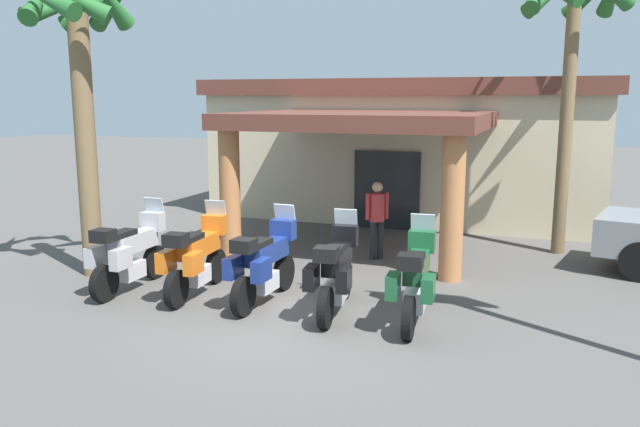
% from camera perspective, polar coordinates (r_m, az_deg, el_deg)
% --- Properties ---
extents(ground_plane, '(80.00, 80.00, 0.00)m').
position_cam_1_polar(ground_plane, '(10.62, -2.16, -9.01)').
color(ground_plane, '#514F4C').
extents(motel_building, '(11.65, 10.93, 4.02)m').
position_cam_1_polar(motel_building, '(19.62, 7.92, 6.03)').
color(motel_building, beige).
rests_on(motel_building, ground_plane).
extents(motorcycle_silver, '(0.71, 2.21, 1.61)m').
position_cam_1_polar(motorcycle_silver, '(12.24, -16.74, -3.41)').
color(motorcycle_silver, black).
rests_on(motorcycle_silver, ground_plane).
extents(motorcycle_orange, '(0.71, 2.21, 1.61)m').
position_cam_1_polar(motorcycle_orange, '(11.63, -11.06, -3.88)').
color(motorcycle_orange, black).
rests_on(motorcycle_orange, ground_plane).
extents(motorcycle_blue, '(0.73, 2.21, 1.61)m').
position_cam_1_polar(motorcycle_blue, '(11.04, -5.06, -4.49)').
color(motorcycle_blue, black).
rests_on(motorcycle_blue, ground_plane).
extents(motorcycle_black, '(0.73, 2.21, 1.61)m').
position_cam_1_polar(motorcycle_black, '(10.49, 1.40, -5.25)').
color(motorcycle_black, black).
rests_on(motorcycle_black, ground_plane).
extents(motorcycle_green, '(0.72, 2.21, 1.61)m').
position_cam_1_polar(motorcycle_green, '(10.14, 8.54, -5.91)').
color(motorcycle_green, black).
rests_on(motorcycle_green, ground_plane).
extents(pedestrian, '(0.45, 0.34, 1.72)m').
position_cam_1_polar(pedestrian, '(13.93, 5.13, -0.10)').
color(pedestrian, black).
rests_on(pedestrian, ground_plane).
extents(palm_tree_near_portico, '(2.43, 2.45, 6.47)m').
position_cam_1_polar(palm_tree_near_portico, '(15.31, 21.69, 15.01)').
color(palm_tree_near_portico, brown).
rests_on(palm_tree_near_portico, ground_plane).
extents(palm_tree_roadside, '(2.11, 2.22, 5.91)m').
position_cam_1_polar(palm_tree_roadside, '(13.24, -20.76, 12.72)').
color(palm_tree_roadside, brown).
rests_on(palm_tree_roadside, ground_plane).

